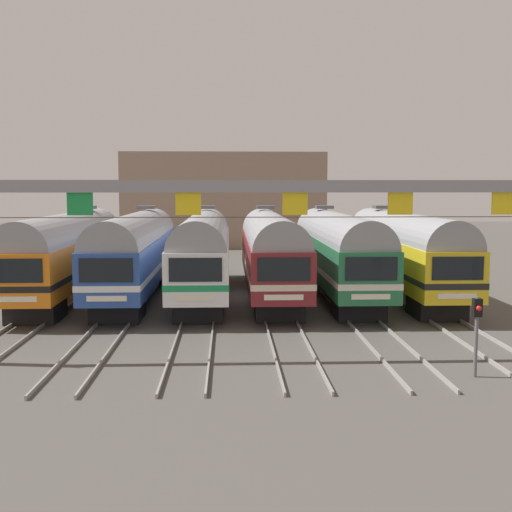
{
  "coord_description": "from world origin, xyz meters",
  "views": [
    {
      "loc": [
        -0.47,
        -36.61,
        6.2
      ],
      "look_at": [
        1.2,
        2.94,
        2.01
      ],
      "focal_mm": 45.47,
      "sensor_mm": 36.0,
      "label": 1
    }
  ],
  "objects_px": {
    "commuter_train_blue": "(136,250)",
    "commuter_train_yellow": "(403,249)",
    "catenary_gantry": "(242,213)",
    "commuter_train_white": "(203,250)",
    "commuter_train_green": "(337,249)",
    "commuter_train_orange": "(68,250)",
    "yard_signal_mast": "(477,321)",
    "commuter_train_maroon": "(270,250)"
  },
  "relations": [
    {
      "from": "commuter_train_blue",
      "to": "commuter_train_yellow",
      "type": "bearing_deg",
      "value": 0.0
    },
    {
      "from": "catenary_gantry",
      "to": "commuter_train_blue",
      "type": "bearing_deg",
      "value": 112.91
    },
    {
      "from": "commuter_train_white",
      "to": "commuter_train_green",
      "type": "xyz_separation_m",
      "value": [
        7.61,
        0.0,
        0.0
      ]
    },
    {
      "from": "commuter_train_orange",
      "to": "commuter_train_white",
      "type": "xyz_separation_m",
      "value": [
        7.61,
        0.0,
        0.0
      ]
    },
    {
      "from": "commuter_train_white",
      "to": "yard_signal_mast",
      "type": "bearing_deg",
      "value": -59.55
    },
    {
      "from": "commuter_train_maroon",
      "to": "yard_signal_mast",
      "type": "xyz_separation_m",
      "value": [
        5.71,
        -16.17,
        -0.82
      ]
    },
    {
      "from": "commuter_train_green",
      "to": "yard_signal_mast",
      "type": "relative_size",
      "value": 6.78
    },
    {
      "from": "commuter_train_blue",
      "to": "commuter_train_maroon",
      "type": "relative_size",
      "value": 1.0
    },
    {
      "from": "commuter_train_white",
      "to": "yard_signal_mast",
      "type": "relative_size",
      "value": 6.78
    },
    {
      "from": "commuter_train_orange",
      "to": "commuter_train_yellow",
      "type": "distance_m",
      "value": 19.02
    },
    {
      "from": "commuter_train_yellow",
      "to": "yard_signal_mast",
      "type": "relative_size",
      "value": 6.78
    },
    {
      "from": "commuter_train_green",
      "to": "catenary_gantry",
      "type": "distance_m",
      "value": 14.89
    },
    {
      "from": "commuter_train_blue",
      "to": "catenary_gantry",
      "type": "distance_m",
      "value": 14.89
    },
    {
      "from": "commuter_train_blue",
      "to": "commuter_train_yellow",
      "type": "distance_m",
      "value": 15.21
    },
    {
      "from": "commuter_train_yellow",
      "to": "commuter_train_maroon",
      "type": "bearing_deg",
      "value": 180.0
    },
    {
      "from": "commuter_train_white",
      "to": "commuter_train_maroon",
      "type": "relative_size",
      "value": 1.0
    },
    {
      "from": "commuter_train_white",
      "to": "catenary_gantry",
      "type": "xyz_separation_m",
      "value": [
        1.9,
        -13.5,
        2.63
      ]
    },
    {
      "from": "commuter_train_white",
      "to": "commuter_train_yellow",
      "type": "height_order",
      "value": "same"
    },
    {
      "from": "commuter_train_maroon",
      "to": "catenary_gantry",
      "type": "distance_m",
      "value": 13.88
    },
    {
      "from": "commuter_train_green",
      "to": "commuter_train_yellow",
      "type": "relative_size",
      "value": 1.0
    },
    {
      "from": "commuter_train_white",
      "to": "commuter_train_orange",
      "type": "bearing_deg",
      "value": 180.0
    },
    {
      "from": "commuter_train_maroon",
      "to": "catenary_gantry",
      "type": "bearing_deg",
      "value": -98.02
    },
    {
      "from": "commuter_train_blue",
      "to": "commuter_train_yellow",
      "type": "xyz_separation_m",
      "value": [
        15.21,
        0.0,
        0.0
      ]
    },
    {
      "from": "commuter_train_white",
      "to": "catenary_gantry",
      "type": "height_order",
      "value": "catenary_gantry"
    },
    {
      "from": "commuter_train_green",
      "to": "commuter_train_white",
      "type": "bearing_deg",
      "value": 180.0
    },
    {
      "from": "yard_signal_mast",
      "to": "commuter_train_maroon",
      "type": "bearing_deg",
      "value": 109.43
    },
    {
      "from": "commuter_train_maroon",
      "to": "catenary_gantry",
      "type": "height_order",
      "value": "catenary_gantry"
    },
    {
      "from": "catenary_gantry",
      "to": "commuter_train_green",
      "type": "bearing_deg",
      "value": 67.09
    },
    {
      "from": "commuter_train_blue",
      "to": "commuter_train_white",
      "type": "bearing_deg",
      "value": 0.0
    },
    {
      "from": "commuter_train_white",
      "to": "commuter_train_green",
      "type": "relative_size",
      "value": 1.0
    },
    {
      "from": "commuter_train_green",
      "to": "catenary_gantry",
      "type": "relative_size",
      "value": 0.74
    },
    {
      "from": "commuter_train_green",
      "to": "catenary_gantry",
      "type": "xyz_separation_m",
      "value": [
        -5.71,
        -13.5,
        2.63
      ]
    },
    {
      "from": "commuter_train_blue",
      "to": "yard_signal_mast",
      "type": "relative_size",
      "value": 6.78
    },
    {
      "from": "yard_signal_mast",
      "to": "commuter_train_white",
      "type": "bearing_deg",
      "value": 120.45
    },
    {
      "from": "commuter_train_maroon",
      "to": "commuter_train_yellow",
      "type": "bearing_deg",
      "value": 0.0
    },
    {
      "from": "commuter_train_blue",
      "to": "commuter_train_white",
      "type": "distance_m",
      "value": 3.8
    },
    {
      "from": "commuter_train_blue",
      "to": "commuter_train_green",
      "type": "bearing_deg",
      "value": 0.0
    },
    {
      "from": "commuter_train_white",
      "to": "commuter_train_maroon",
      "type": "height_order",
      "value": "same"
    },
    {
      "from": "commuter_train_green",
      "to": "yard_signal_mast",
      "type": "xyz_separation_m",
      "value": [
        1.9,
        -16.17,
        -0.82
      ]
    },
    {
      "from": "commuter_train_blue",
      "to": "commuter_train_green",
      "type": "relative_size",
      "value": 1.0
    },
    {
      "from": "commuter_train_orange",
      "to": "commuter_train_blue",
      "type": "height_order",
      "value": "same"
    },
    {
      "from": "commuter_train_orange",
      "to": "commuter_train_white",
      "type": "relative_size",
      "value": 1.0
    }
  ]
}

